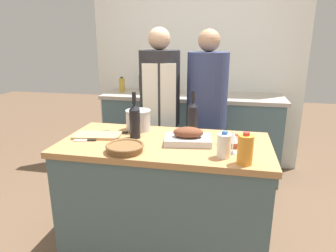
{
  "coord_description": "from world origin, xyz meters",
  "views": [
    {
      "loc": [
        0.41,
        -1.86,
        1.54
      ],
      "look_at": [
        0.0,
        0.1,
        0.95
      ],
      "focal_mm": 32.0,
      "sensor_mm": 36.0,
      "label": 1
    }
  ],
  "objects_px": {
    "knife_paring": "(99,132)",
    "person_cook_aproned": "(160,112)",
    "milk_jug": "(224,146)",
    "condiment_bottle_tall": "(142,83)",
    "juice_jug": "(245,149)",
    "stand_mixer": "(165,84)",
    "knife_bread": "(86,140)",
    "wine_glass_left": "(233,138)",
    "stock_pot": "(138,120)",
    "condiment_bottle_short": "(150,85)",
    "condiment_bottle_extra": "(122,85)",
    "cutting_board": "(97,135)",
    "wine_bottle_green": "(193,116)",
    "wine_bottle_dark": "(135,120)",
    "knife_chef": "(115,133)",
    "wicker_basket": "(125,147)",
    "mixing_bowl": "(232,140)",
    "person_cook_guest": "(206,114)",
    "roasting_pan": "(188,137)"
  },
  "relations": [
    {
      "from": "condiment_bottle_tall",
      "to": "juice_jug",
      "type": "bearing_deg",
      "value": -58.49
    },
    {
      "from": "milk_jug",
      "to": "person_cook_aproned",
      "type": "relative_size",
      "value": 0.1
    },
    {
      "from": "person_cook_aproned",
      "to": "condiment_bottle_tall",
      "type": "bearing_deg",
      "value": 104.38
    },
    {
      "from": "wine_glass_left",
      "to": "knife_bread",
      "type": "distance_m",
      "value": 0.98
    },
    {
      "from": "condiment_bottle_extra",
      "to": "person_cook_guest",
      "type": "distance_m",
      "value": 1.26
    },
    {
      "from": "milk_jug",
      "to": "condiment_bottle_extra",
      "type": "xyz_separation_m",
      "value": [
        -1.22,
        1.65,
        0.07
      ]
    },
    {
      "from": "stock_pot",
      "to": "wine_bottle_green",
      "type": "bearing_deg",
      "value": 6.72
    },
    {
      "from": "roasting_pan",
      "to": "wicker_basket",
      "type": "xyz_separation_m",
      "value": [
        -0.36,
        -0.23,
        -0.02
      ]
    },
    {
      "from": "stand_mixer",
      "to": "condiment_bottle_extra",
      "type": "xyz_separation_m",
      "value": [
        -0.52,
        0.03,
        -0.04
      ]
    },
    {
      "from": "condiment_bottle_tall",
      "to": "condiment_bottle_extra",
      "type": "relative_size",
      "value": 1.16
    },
    {
      "from": "stand_mixer",
      "to": "condiment_bottle_extra",
      "type": "height_order",
      "value": "stand_mixer"
    },
    {
      "from": "stock_pot",
      "to": "knife_paring",
      "type": "height_order",
      "value": "stock_pot"
    },
    {
      "from": "juice_jug",
      "to": "stock_pot",
      "type": "bearing_deg",
      "value": 147.04
    },
    {
      "from": "cutting_board",
      "to": "wine_bottle_green",
      "type": "height_order",
      "value": "wine_bottle_green"
    },
    {
      "from": "condiment_bottle_tall",
      "to": "wine_bottle_dark",
      "type": "bearing_deg",
      "value": -75.19
    },
    {
      "from": "stock_pot",
      "to": "juice_jug",
      "type": "relative_size",
      "value": 1.03
    },
    {
      "from": "knife_bread",
      "to": "condiment_bottle_extra",
      "type": "relative_size",
      "value": 0.86
    },
    {
      "from": "wine_glass_left",
      "to": "condiment_bottle_tall",
      "type": "distance_m",
      "value": 2.01
    },
    {
      "from": "knife_chef",
      "to": "stand_mixer",
      "type": "bearing_deg",
      "value": 86.11
    },
    {
      "from": "wine_glass_left",
      "to": "condiment_bottle_tall",
      "type": "bearing_deg",
      "value": 122.31
    },
    {
      "from": "wicker_basket",
      "to": "wine_glass_left",
      "type": "relative_size",
      "value": 1.76
    },
    {
      "from": "person_cook_aproned",
      "to": "roasting_pan",
      "type": "bearing_deg",
      "value": -74.83
    },
    {
      "from": "mixing_bowl",
      "to": "knife_bread",
      "type": "xyz_separation_m",
      "value": [
        -0.97,
        -0.12,
        -0.03
      ]
    },
    {
      "from": "stand_mixer",
      "to": "person_cook_guest",
      "type": "distance_m",
      "value": 0.86
    },
    {
      "from": "juice_jug",
      "to": "milk_jug",
      "type": "xyz_separation_m",
      "value": [
        -0.12,
        0.08,
        -0.01
      ]
    },
    {
      "from": "person_cook_aproned",
      "to": "condiment_bottle_extra",
      "type": "bearing_deg",
      "value": 118.51
    },
    {
      "from": "roasting_pan",
      "to": "knife_bread",
      "type": "relative_size",
      "value": 2.12
    },
    {
      "from": "roasting_pan",
      "to": "person_cook_aproned",
      "type": "relative_size",
      "value": 0.2
    },
    {
      "from": "wicker_basket",
      "to": "knife_paring",
      "type": "relative_size",
      "value": 1.49
    },
    {
      "from": "roasting_pan",
      "to": "knife_paring",
      "type": "distance_m",
      "value": 0.69
    },
    {
      "from": "wine_bottle_dark",
      "to": "knife_chef",
      "type": "xyz_separation_m",
      "value": [
        -0.18,
        0.07,
        -0.12
      ]
    },
    {
      "from": "stock_pot",
      "to": "condiment_bottle_short",
      "type": "distance_m",
      "value": 1.35
    },
    {
      "from": "stock_pot",
      "to": "wine_bottle_dark",
      "type": "height_order",
      "value": "wine_bottle_dark"
    },
    {
      "from": "milk_jug",
      "to": "knife_bread",
      "type": "height_order",
      "value": "milk_jug"
    },
    {
      "from": "wine_bottle_dark",
      "to": "person_cook_aproned",
      "type": "xyz_separation_m",
      "value": [
        0.02,
        0.67,
        -0.1
      ]
    },
    {
      "from": "knife_paring",
      "to": "person_cook_aproned",
      "type": "xyz_separation_m",
      "value": [
        0.32,
        0.6,
        0.03
      ]
    },
    {
      "from": "mixing_bowl",
      "to": "wicker_basket",
      "type": "bearing_deg",
      "value": -158.17
    },
    {
      "from": "person_cook_aproned",
      "to": "wicker_basket",
      "type": "bearing_deg",
      "value": -101.76
    },
    {
      "from": "wine_bottle_green",
      "to": "knife_chef",
      "type": "xyz_separation_m",
      "value": [
        -0.55,
        -0.16,
        -0.12
      ]
    },
    {
      "from": "stand_mixer",
      "to": "juice_jug",
      "type": "bearing_deg",
      "value": -64.22
    },
    {
      "from": "wicker_basket",
      "to": "mixing_bowl",
      "type": "distance_m",
      "value": 0.69
    },
    {
      "from": "milk_jug",
      "to": "person_cook_guest",
      "type": "bearing_deg",
      "value": 100.53
    },
    {
      "from": "roasting_pan",
      "to": "stock_pot",
      "type": "xyz_separation_m",
      "value": [
        -0.41,
        0.22,
        0.03
      ]
    },
    {
      "from": "milk_jug",
      "to": "wine_glass_left",
      "type": "xyz_separation_m",
      "value": [
        0.05,
        0.08,
        0.02
      ]
    },
    {
      "from": "knife_bread",
      "to": "milk_jug",
      "type": "bearing_deg",
      "value": -6.54
    },
    {
      "from": "condiment_bottle_short",
      "to": "person_cook_aproned",
      "type": "xyz_separation_m",
      "value": [
        0.31,
        -0.84,
        -0.11
      ]
    },
    {
      "from": "stand_mixer",
      "to": "person_cook_guest",
      "type": "bearing_deg",
      "value": -51.68
    },
    {
      "from": "roasting_pan",
      "to": "person_cook_guest",
      "type": "height_order",
      "value": "person_cook_guest"
    },
    {
      "from": "wicker_basket",
      "to": "wine_glass_left",
      "type": "xyz_separation_m",
      "value": [
        0.65,
        0.11,
        0.07
      ]
    },
    {
      "from": "wicker_basket",
      "to": "knife_chef",
      "type": "height_order",
      "value": "wicker_basket"
    }
  ]
}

